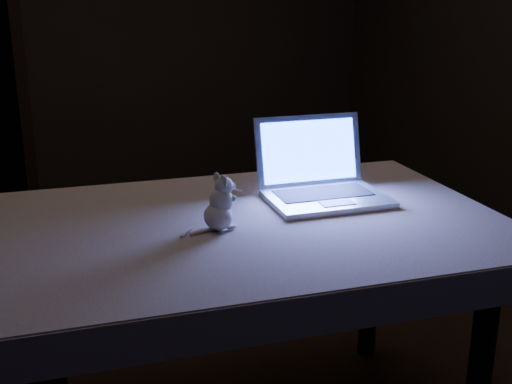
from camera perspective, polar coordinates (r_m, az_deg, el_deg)
floor at (r=3.09m, az=-0.23°, el=-13.40°), size 5.00×5.00×0.00m
back_wall at (r=5.02m, az=-13.48°, el=13.77°), size 4.50×0.04×2.60m
table at (r=2.32m, az=-0.62°, el=-12.60°), size 1.72×1.26×0.84m
tablecloth at (r=2.15m, az=0.26°, el=-4.07°), size 1.71×1.15×0.12m
laptop at (r=2.29m, az=6.44°, el=2.54°), size 0.48×0.43×0.29m
plush_mouse at (r=2.03m, az=-3.42°, el=-0.95°), size 0.14×0.14×0.18m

